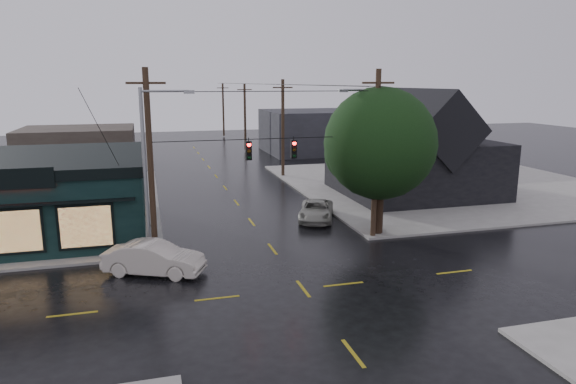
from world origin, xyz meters
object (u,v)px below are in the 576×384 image
object	(u,v)px
suv_silver	(316,211)
utility_pole_ne	(373,238)
corner_tree	(380,144)
utility_pole_nw	(156,256)
sedan_cream	(154,258)

from	to	relation	value
suv_silver	utility_pole_ne	bearing A→B (deg)	-45.43
corner_tree	utility_pole_nw	bearing A→B (deg)	-177.88
utility_pole_ne	sedan_cream	world-z (taller)	utility_pole_ne
sedan_cream	suv_silver	distance (m)	13.41
utility_pole_nw	utility_pole_ne	world-z (taller)	same
utility_pole_ne	corner_tree	bearing A→B (deg)	45.00
utility_pole_nw	suv_silver	size ratio (longest dim) A/B	2.11
corner_tree	utility_pole_nw	size ratio (longest dim) A/B	0.89
utility_pole_nw	suv_silver	xyz separation A→B (m)	(10.96, 4.86, 0.67)
corner_tree	utility_pole_nw	xyz separation A→B (m)	(-13.50, -0.50, -5.74)
utility_pole_nw	corner_tree	bearing A→B (deg)	2.12
utility_pole_nw	sedan_cream	xyz separation A→B (m)	(-0.11, -2.71, 0.82)
corner_tree	utility_pole_nw	world-z (taller)	corner_tree
sedan_cream	utility_pole_nw	bearing A→B (deg)	22.48
utility_pole_nw	utility_pole_ne	xyz separation A→B (m)	(13.00, 0.00, 0.00)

